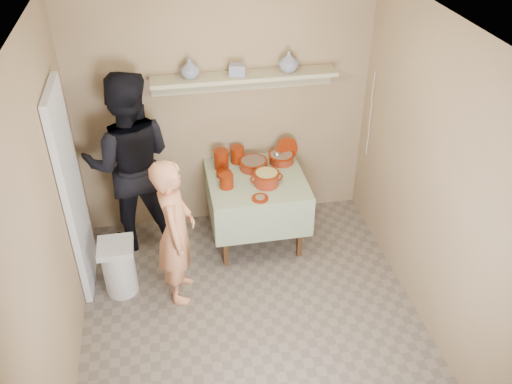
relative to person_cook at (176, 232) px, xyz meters
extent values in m
plane|color=#6E6156|center=(0.60, -0.59, -0.73)|extent=(3.50, 3.50, 0.00)
cube|color=silver|center=(-0.86, 0.36, 0.27)|extent=(0.06, 0.70, 2.00)
cylinder|color=#661706|center=(0.53, 0.94, 0.14)|extent=(0.15, 0.15, 0.20)
cylinder|color=#661706|center=(0.71, 1.02, 0.12)|extent=(0.14, 0.14, 0.17)
cylinder|color=#661706|center=(0.53, 0.57, 0.11)|extent=(0.14, 0.14, 0.14)
cylinder|color=#661706|center=(0.53, 0.77, 0.06)|extent=(0.16, 0.16, 0.05)
cylinder|color=#661706|center=(1.23, 0.98, 0.16)|extent=(0.27, 0.16, 0.24)
imported|color=navy|center=(1.23, 1.03, 1.09)|extent=(0.21, 0.21, 0.20)
imported|color=navy|center=(0.28, 1.04, 1.09)|extent=(0.25, 0.25, 0.19)
cube|color=navy|center=(0.73, 1.02, 1.05)|extent=(0.17, 0.14, 0.11)
imported|color=tan|center=(0.00, 0.00, 0.00)|extent=(0.40, 0.56, 1.45)
imported|color=black|center=(-0.37, 0.89, 0.22)|extent=(0.95, 0.75, 1.89)
cube|color=#9B815F|center=(0.60, 1.17, 0.57)|extent=(3.00, 0.02, 2.60)
cube|color=#9B815F|center=(-0.91, -0.59, 0.57)|extent=(0.02, 3.50, 2.60)
cube|color=#9B815F|center=(2.11, -0.59, 0.57)|extent=(0.02, 3.50, 2.60)
cube|color=silver|center=(0.60, -0.59, 1.88)|extent=(3.00, 3.50, 0.02)
cube|color=#4C2D16|center=(0.47, 0.31, -0.37)|extent=(0.05, 0.05, 0.71)
cube|color=#4C2D16|center=(1.23, 0.31, -0.37)|extent=(0.05, 0.05, 0.71)
cube|color=#4C2D16|center=(0.47, 1.07, -0.37)|extent=(0.05, 0.05, 0.71)
cube|color=#4C2D16|center=(1.23, 1.07, -0.37)|extent=(0.05, 0.05, 0.71)
cube|color=#4C2D16|center=(0.85, 0.69, 0.00)|extent=(0.90, 0.90, 0.04)
cube|color=#31591E|center=(0.85, 0.69, 0.03)|extent=(0.96, 0.96, 0.01)
cube|color=#31591E|center=(0.85, 0.21, -0.19)|extent=(0.96, 0.01, 0.44)
cube|color=#31591E|center=(0.85, 1.17, -0.19)|extent=(0.96, 0.01, 0.44)
cube|color=#31591E|center=(0.37, 0.69, -0.19)|extent=(0.01, 0.96, 0.44)
cube|color=#31591E|center=(1.33, 0.69, -0.19)|extent=(0.01, 0.96, 0.44)
cylinder|color=maroon|center=(0.85, 0.86, 0.08)|extent=(0.28, 0.28, 0.09)
cylinder|color=#661706|center=(0.85, 0.86, 0.12)|extent=(0.30, 0.30, 0.01)
cylinder|color=brown|center=(0.85, 0.86, 0.11)|extent=(0.25, 0.25, 0.05)
cylinder|color=maroon|center=(1.16, 0.93, 0.08)|extent=(0.26, 0.26, 0.09)
cylinder|color=#661706|center=(1.16, 0.93, 0.12)|extent=(0.28, 0.28, 0.01)
cylinder|color=#8C6B54|center=(1.16, 0.93, 0.11)|extent=(0.23, 0.23, 0.05)
cylinder|color=silver|center=(1.15, 0.80, 0.22)|extent=(0.01, 0.22, 0.16)
sphere|color=silver|center=(1.11, 0.92, 0.14)|extent=(0.07, 0.07, 0.07)
cylinder|color=maroon|center=(0.92, 0.54, 0.11)|extent=(0.24, 0.24, 0.14)
cylinder|color=#661706|center=(0.92, 0.54, 0.17)|extent=(0.25, 0.25, 0.01)
cylinder|color=tan|center=(0.92, 0.54, 0.15)|extent=(0.21, 0.21, 0.05)
torus|color=#661706|center=(0.80, 0.54, 0.11)|extent=(0.09, 0.02, 0.09)
torus|color=#661706|center=(1.04, 0.54, 0.11)|extent=(0.09, 0.02, 0.09)
cylinder|color=#661706|center=(0.82, 0.31, 0.04)|extent=(0.16, 0.16, 0.02)
cylinder|color=#8C6B54|center=(0.82, 0.31, 0.06)|extent=(0.09, 0.09, 0.01)
cube|color=tan|center=(0.80, 1.03, 0.97)|extent=(1.80, 0.25, 0.04)
cube|color=tan|center=(0.80, 1.15, 0.87)|extent=(1.80, 0.02, 0.18)
cylinder|color=silver|center=(-0.55, 0.12, -0.48)|extent=(0.30, 0.30, 0.50)
cube|color=silver|center=(-0.55, 0.12, -0.20)|extent=(0.32, 0.32, 0.06)
cylinder|color=silver|center=(2.07, 0.91, 0.82)|extent=(0.01, 0.01, 0.30)
cylinder|color=silver|center=(2.07, 0.89, 0.52)|extent=(0.01, 0.01, 0.30)
cylinder|color=silver|center=(2.07, 0.87, 0.22)|extent=(0.01, 0.01, 0.30)
camera|label=1|loc=(0.02, -3.81, 2.98)|focal=38.00mm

